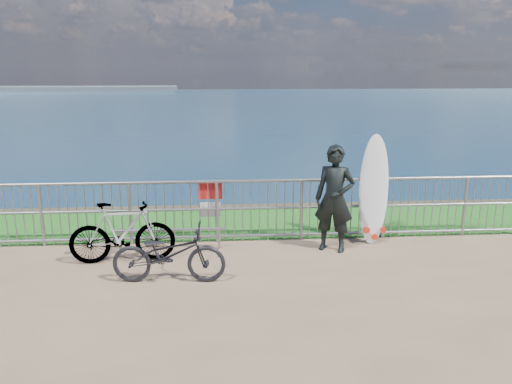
{
  "coord_description": "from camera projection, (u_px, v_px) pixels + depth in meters",
  "views": [
    {
      "loc": [
        -0.43,
        -6.83,
        3.03
      ],
      "look_at": [
        0.16,
        1.2,
        1.0
      ],
      "focal_mm": 35.0,
      "sensor_mm": 36.0,
      "label": 1
    }
  ],
  "objects": [
    {
      "name": "seascape",
      "position": [
        72.0,
        91.0,
        147.87
      ],
      "size": [
        260.0,
        260.0,
        5.0
      ],
      "color": "brown",
      "rests_on": "ground"
    },
    {
      "name": "railing",
      "position": [
        246.0,
        210.0,
        8.78
      ],
      "size": [
        10.06,
        0.1,
        1.13
      ],
      "color": "gray",
      "rests_on": "ground"
    },
    {
      "name": "grass_strip",
      "position": [
        243.0,
        222.0,
        9.98
      ],
      "size": [
        120.0,
        120.0,
        0.0
      ],
      "primitive_type": "plane",
      "color": "#195B19",
      "rests_on": "ground"
    },
    {
      "name": "bicycle_far",
      "position": [
        122.0,
        232.0,
        7.85
      ],
      "size": [
        1.68,
        0.62,
        0.99
      ],
      "primitive_type": "imported",
      "rotation": [
        0.0,
        0.0,
        1.66
      ],
      "color": "black",
      "rests_on": "ground"
    },
    {
      "name": "surfboard",
      "position": [
        374.0,
        193.0,
        8.71
      ],
      "size": [
        0.61,
        0.57,
        1.91
      ],
      "color": "white",
      "rests_on": "ground"
    },
    {
      "name": "surfer",
      "position": [
        334.0,
        199.0,
        8.27
      ],
      "size": [
        0.77,
        0.66,
        1.8
      ],
      "primitive_type": "imported",
      "rotation": [
        0.0,
        0.0,
        -0.42
      ],
      "color": "black",
      "rests_on": "ground"
    },
    {
      "name": "bicycle_near",
      "position": [
        169.0,
        254.0,
        7.13
      ],
      "size": [
        1.66,
        0.68,
        0.85
      ],
      "primitive_type": "imported",
      "rotation": [
        0.0,
        0.0,
        1.5
      ],
      "color": "black",
      "rests_on": "ground"
    },
    {
      "name": "bike_rack",
      "position": [
        170.0,
        232.0,
        8.4
      ],
      "size": [
        1.86,
        0.05,
        0.39
      ],
      "color": "gray",
      "rests_on": "ground"
    }
  ]
}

